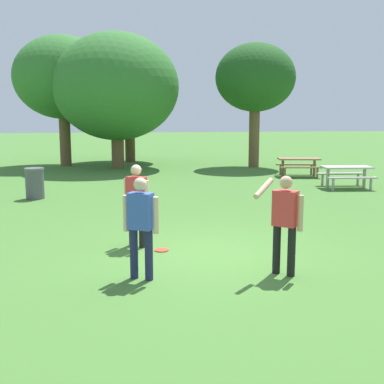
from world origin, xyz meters
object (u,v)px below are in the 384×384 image
Objects in this scene: picnic_table_near at (346,172)px; tree_tall_left at (63,78)px; person_thrower at (137,200)px; frisbee at (162,250)px; picnic_table_far at (299,163)px; person_bystander at (141,222)px; tree_slender_mid at (255,78)px; trash_can_beside_table at (35,183)px; tree_far_right at (129,89)px; tree_broad_center at (116,87)px; person_catcher at (285,218)px.

picnic_table_near is 0.28× the size of tree_tall_left.
frisbee is (0.46, -0.39, -0.93)m from person_thrower.
tree_tall_left is at bearing 102.44° from frisbee.
tree_tall_left reaches higher than picnic_table_far.
person_bystander is 0.86× the size of picnic_table_far.
picnic_table_far is 0.30× the size of tree_tall_left.
person_thrower is 10.17m from picnic_table_near.
tree_tall_left is 1.08× the size of tree_slender_mid.
frisbee is 0.04× the size of tree_tall_left.
frisbee is at bearing -134.81° from picnic_table_near.
frisbee is at bearing -61.77° from trash_can_beside_table.
tree_slender_mid is at bearing -11.49° from tree_tall_left.
person_bystander is 0.28× the size of tree_far_right.
person_bystander is 5.98× the size of frisbee.
tree_broad_center is at bearing 73.51° from trash_can_beside_table.
person_thrower and person_bystander have the same top height.
tree_far_right is (0.13, 17.41, 2.96)m from person_thrower.
person_catcher is at bearing -80.25° from tree_broad_center.
person_thrower is at bearing -87.99° from tree_broad_center.
frisbee is at bearing -40.23° from person_thrower.
person_thrower is 14.68m from tree_broad_center.
tree_broad_center is 3.09m from tree_far_right.
picnic_table_near is 0.95× the size of picnic_table_far.
tree_broad_center is at bearing 176.54° from tree_slender_mid.
tree_far_right is at bearing 96.42° from person_catcher.
tree_far_right is at bearing 89.57° from person_thrower.
tree_slender_mid reaches higher than person_catcher.
person_bystander is 1.90m from frisbee.
tree_slender_mid is (9.26, -1.88, -0.07)m from tree_tall_left.
picnic_table_near is 11.57m from tree_broad_center.
frisbee is at bearing -86.28° from tree_broad_center.
frisbee is 10.12m from picnic_table_near.
tree_tall_left reaches higher than person_catcher.
person_catcher reaches higher than picnic_table_near.
tree_broad_center is (2.48, 8.37, 3.37)m from trash_can_beside_table.
tree_broad_center is (-7.54, 4.26, 3.29)m from picnic_table_far.
frisbee is 17.20m from tree_tall_left.
person_thrower is at bearing -124.80° from picnic_table_far.
frisbee is 16.03m from tree_slender_mid.
picnic_table_near is 14.54m from tree_tall_left.
frisbee is at bearing 137.74° from person_catcher.
picnic_table_near is at bearing -40.32° from tree_tall_left.
frisbee is 18.22m from tree_far_right.
tree_slender_mid is at bearing 69.01° from person_bystander.
tree_far_right is 0.98× the size of tree_slender_mid.
trash_can_beside_table is at bearing 118.23° from frisbee.
person_bystander is 1.71× the size of trash_can_beside_table.
picnic_table_near is 8.23m from tree_slender_mid.
person_bystander is 17.42m from tree_slender_mid.
tree_slender_mid is (6.13, 13.98, 3.34)m from person_thrower.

